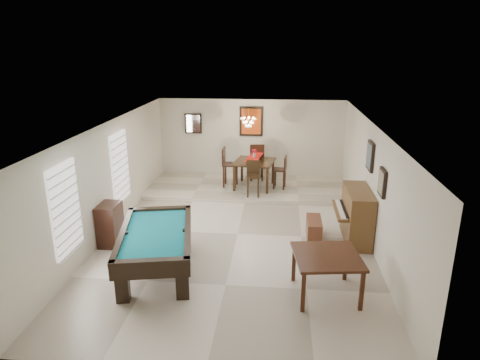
% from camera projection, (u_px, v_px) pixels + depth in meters
% --- Properties ---
extents(ground_plane, '(6.00, 9.00, 0.02)m').
position_uv_depth(ground_plane, '(238.00, 234.00, 10.12)').
color(ground_plane, beige).
extents(wall_back, '(6.00, 0.04, 2.60)m').
position_uv_depth(wall_back, '(251.00, 139.00, 13.98)').
color(wall_back, silver).
rests_on(wall_back, ground_plane).
extents(wall_front, '(6.00, 0.04, 2.60)m').
position_uv_depth(wall_front, '(203.00, 291.00, 5.45)').
color(wall_front, silver).
rests_on(wall_front, ground_plane).
extents(wall_left, '(0.04, 9.00, 2.60)m').
position_uv_depth(wall_left, '(110.00, 178.00, 9.99)').
color(wall_left, silver).
rests_on(wall_left, ground_plane).
extents(wall_right, '(0.04, 9.00, 2.60)m').
position_uv_depth(wall_right, '(372.00, 186.00, 9.45)').
color(wall_right, silver).
rests_on(wall_right, ground_plane).
extents(ceiling, '(6.00, 9.00, 0.04)m').
position_uv_depth(ceiling, '(237.00, 125.00, 9.32)').
color(ceiling, white).
rests_on(ceiling, wall_back).
extents(dining_step, '(6.00, 2.50, 0.12)m').
position_uv_depth(dining_step, '(248.00, 187.00, 13.18)').
color(dining_step, beige).
rests_on(dining_step, ground_plane).
extents(window_left_front, '(0.06, 1.00, 1.70)m').
position_uv_depth(window_left_front, '(65.00, 209.00, 7.87)').
color(window_left_front, white).
rests_on(window_left_front, wall_left).
extents(window_left_rear, '(0.06, 1.00, 1.70)m').
position_uv_depth(window_left_rear, '(120.00, 167.00, 10.52)').
color(window_left_rear, white).
rests_on(window_left_rear, wall_left).
extents(pool_table, '(1.81, 2.70, 0.83)m').
position_uv_depth(pool_table, '(157.00, 252.00, 8.37)').
color(pool_table, black).
rests_on(pool_table, ground_plane).
extents(square_table, '(1.27, 1.27, 0.78)m').
position_uv_depth(square_table, '(326.00, 275.00, 7.58)').
color(square_table, black).
rests_on(square_table, ground_plane).
extents(upright_piano, '(0.80, 1.44, 1.20)m').
position_uv_depth(upright_piano, '(351.00, 215.00, 9.67)').
color(upright_piano, brown).
rests_on(upright_piano, ground_plane).
extents(piano_bench, '(0.33, 0.84, 0.46)m').
position_uv_depth(piano_bench, '(314.00, 229.00, 9.84)').
color(piano_bench, '#5A2F1D').
rests_on(piano_bench, ground_plane).
extents(apothecary_chest, '(0.42, 0.63, 0.95)m').
position_uv_depth(apothecary_chest, '(110.00, 224.00, 9.48)').
color(apothecary_chest, black).
rests_on(apothecary_chest, ground_plane).
extents(dining_table, '(1.29, 1.29, 0.94)m').
position_uv_depth(dining_table, '(254.00, 172.00, 12.89)').
color(dining_table, black).
rests_on(dining_table, dining_step).
extents(flower_vase, '(0.17, 0.17, 0.26)m').
position_uv_depth(flower_vase, '(254.00, 153.00, 12.71)').
color(flower_vase, '#B40F27').
rests_on(flower_vase, dining_table).
extents(dining_chair_south, '(0.40, 0.40, 1.01)m').
position_uv_depth(dining_chair_south, '(253.00, 179.00, 12.13)').
color(dining_chair_south, black).
rests_on(dining_chair_south, dining_step).
extents(dining_chair_north, '(0.50, 0.50, 1.19)m').
position_uv_depth(dining_chair_north, '(256.00, 161.00, 13.59)').
color(dining_chair_north, black).
rests_on(dining_chair_north, dining_step).
extents(dining_chair_west, '(0.46, 0.46, 1.19)m').
position_uv_depth(dining_chair_west, '(230.00, 167.00, 12.95)').
color(dining_chair_west, black).
rests_on(dining_chair_west, dining_step).
extents(dining_chair_east, '(0.41, 0.41, 0.99)m').
position_uv_depth(dining_chair_east, '(280.00, 172.00, 12.81)').
color(dining_chair_east, black).
rests_on(dining_chair_east, dining_step).
extents(chandelier, '(0.44, 0.44, 0.60)m').
position_uv_depth(chandelier, '(248.00, 119.00, 12.48)').
color(chandelier, '#FFE5B2').
rests_on(chandelier, ceiling).
extents(back_painting, '(0.75, 0.06, 0.95)m').
position_uv_depth(back_painting, '(251.00, 121.00, 13.76)').
color(back_painting, '#D84C14').
rests_on(back_painting, wall_back).
extents(back_mirror, '(0.55, 0.06, 0.65)m').
position_uv_depth(back_mirror, '(193.00, 123.00, 13.96)').
color(back_mirror, white).
rests_on(back_mirror, wall_back).
extents(right_picture_upper, '(0.06, 0.55, 0.65)m').
position_uv_depth(right_picture_upper, '(370.00, 156.00, 9.55)').
color(right_picture_upper, slate).
rests_on(right_picture_upper, wall_right).
extents(right_picture_lower, '(0.06, 0.45, 0.55)m').
position_uv_depth(right_picture_lower, '(382.00, 183.00, 8.38)').
color(right_picture_lower, gray).
rests_on(right_picture_lower, wall_right).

